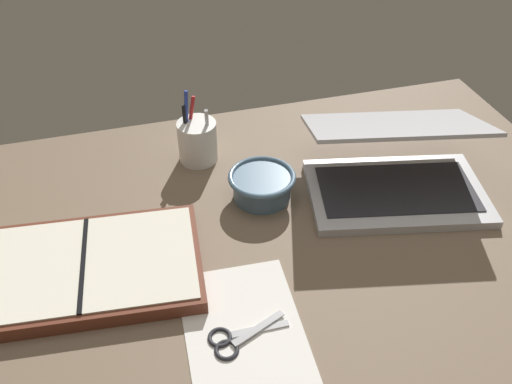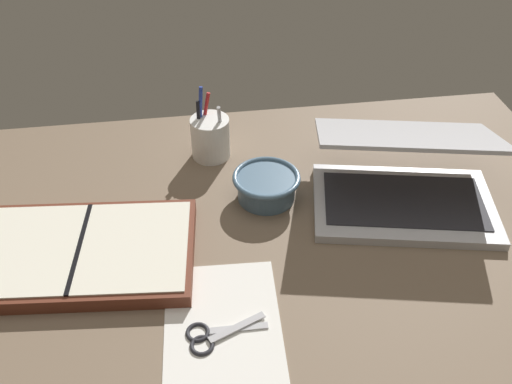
% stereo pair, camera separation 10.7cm
% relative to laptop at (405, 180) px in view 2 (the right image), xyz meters
% --- Properties ---
extents(desk_top, '(1.40, 1.00, 0.02)m').
position_rel_laptop_xyz_m(desk_top, '(-0.31, -0.11, -0.06)').
color(desk_top, '#75604C').
rests_on(desk_top, ground).
extents(laptop, '(0.41, 0.36, 0.17)m').
position_rel_laptop_xyz_m(laptop, '(0.00, 0.00, 0.00)').
color(laptop, '#B7B7BC').
rests_on(laptop, desk_top).
extents(bowl, '(0.14, 0.14, 0.06)m').
position_rel_laptop_xyz_m(bowl, '(-0.27, 0.05, -0.02)').
color(bowl, slate).
rests_on(bowl, desk_top).
extents(pen_cup, '(0.09, 0.09, 0.16)m').
position_rel_laptop_xyz_m(pen_cup, '(-0.37, 0.21, -0.00)').
color(pen_cup, white).
rests_on(pen_cup, desk_top).
extents(planner, '(0.42, 0.29, 0.03)m').
position_rel_laptop_xyz_m(planner, '(-0.63, -0.08, -0.03)').
color(planner, brown).
rests_on(planner, desk_top).
extents(scissors, '(0.13, 0.07, 0.01)m').
position_rel_laptop_xyz_m(scissors, '(-0.41, -0.28, -0.05)').
color(scissors, '#B7B7BC').
rests_on(scissors, desk_top).
extents(paper_sheet_front, '(0.20, 0.28, 0.00)m').
position_rel_laptop_xyz_m(paper_sheet_front, '(-0.39, -0.26, -0.05)').
color(paper_sheet_front, white).
rests_on(paper_sheet_front, desk_top).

